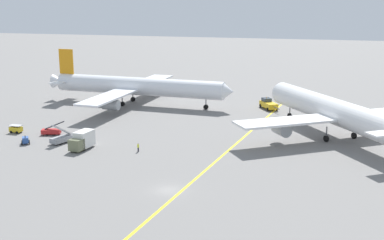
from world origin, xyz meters
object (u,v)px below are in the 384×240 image
(gse_baggage_cart_near_cluster, at_px, (16,129))
(airliner_at_gate_left, at_px, (137,87))
(pushback_tug, at_px, (268,104))
(gse_stair_truck_yellow, at_px, (61,138))
(gse_belt_loader_portside, at_px, (51,131))
(airliner_being_pushed, at_px, (334,112))
(ground_crew_wing_walker_right, at_px, (138,147))
(gse_gpu_cart_small, at_px, (25,140))
(gse_catering_truck_tall, at_px, (82,140))

(gse_baggage_cart_near_cluster, bearing_deg, airliner_at_gate_left, 67.57)
(pushback_tug, relative_size, gse_stair_truck_yellow, 1.80)
(airliner_at_gate_left, height_order, pushback_tug, airliner_at_gate_left)
(gse_belt_loader_portside, bearing_deg, gse_baggage_cart_near_cluster, -175.98)
(airliner_being_pushed, height_order, pushback_tug, airliner_being_pushed)
(airliner_at_gate_left, relative_size, gse_baggage_cart_near_cluster, 19.37)
(airliner_at_gate_left, height_order, ground_crew_wing_walker_right, airliner_at_gate_left)
(airliner_being_pushed, distance_m, gse_gpu_cart_small, 63.89)
(gse_gpu_cart_small, relative_size, ground_crew_wing_walker_right, 1.60)
(airliner_being_pushed, xyz_separation_m, pushback_tug, (-16.59, 24.35, -4.18))
(airliner_at_gate_left, bearing_deg, gse_baggage_cart_near_cluster, -112.43)
(pushback_tug, xyz_separation_m, gse_catering_truck_tall, (-30.43, -46.53, 0.48))
(gse_baggage_cart_near_cluster, xyz_separation_m, ground_crew_wing_walker_right, (30.88, -6.03, -0.01))
(gse_catering_truck_tall, relative_size, gse_belt_loader_portside, 1.20)
(gse_baggage_cart_near_cluster, bearing_deg, gse_gpu_cart_small, -45.47)
(gse_catering_truck_tall, bearing_deg, gse_belt_loader_portside, 145.30)
(gse_belt_loader_portside, bearing_deg, airliner_at_gate_left, 79.87)
(gse_stair_truck_yellow, bearing_deg, airliner_at_gate_left, 88.72)
(gse_baggage_cart_near_cluster, bearing_deg, airliner_being_pushed, 12.53)
(gse_belt_loader_portside, height_order, ground_crew_wing_walker_right, gse_belt_loader_portside)
(gse_gpu_cart_small, height_order, ground_crew_wing_walker_right, gse_gpu_cart_small)
(pushback_tug, xyz_separation_m, gse_stair_truck_yellow, (-36.58, -43.76, -0.25))
(airliner_at_gate_left, relative_size, gse_belt_loader_portside, 10.62)
(airliner_at_gate_left, bearing_deg, gse_belt_loader_portside, -100.13)
(gse_stair_truck_yellow, xyz_separation_m, ground_crew_wing_walker_right, (17.24, -1.47, -0.17))
(airliner_being_pushed, xyz_separation_m, gse_baggage_cart_near_cluster, (-66.81, -14.85, -4.60))
(gse_stair_truck_yellow, bearing_deg, ground_crew_wing_walker_right, -4.89)
(pushback_tug, bearing_deg, airliner_being_pushed, -55.74)
(airliner_being_pushed, xyz_separation_m, gse_stair_truck_yellow, (-53.16, -19.41, -4.44))
(gse_stair_truck_yellow, xyz_separation_m, gse_belt_loader_portside, (-5.30, 5.14, -0.20))
(gse_catering_truck_tall, height_order, gse_gpu_cart_small, gse_catering_truck_tall)
(gse_stair_truck_yellow, bearing_deg, gse_catering_truck_tall, -24.34)
(airliner_at_gate_left, distance_m, gse_stair_truck_yellow, 39.96)
(pushback_tug, xyz_separation_m, gse_gpu_cart_small, (-43.24, -46.30, -0.49))
(airliner_being_pushed, relative_size, gse_catering_truck_tall, 7.07)
(gse_catering_truck_tall, height_order, ground_crew_wing_walker_right, gse_catering_truck_tall)
(airliner_at_gate_left, bearing_deg, airliner_being_pushed, -21.27)
(airliner_at_gate_left, height_order, gse_stair_truck_yellow, airliner_at_gate_left)
(gse_catering_truck_tall, distance_m, gse_belt_loader_portside, 13.95)
(gse_gpu_cart_small, bearing_deg, gse_belt_loader_portside, 79.93)
(pushback_tug, distance_m, ground_crew_wing_walker_right, 49.19)
(pushback_tug, distance_m, gse_stair_truck_yellow, 57.03)
(airliner_at_gate_left, xyz_separation_m, ground_crew_wing_walker_right, (16.35, -41.23, -4.17))
(airliner_being_pushed, relative_size, ground_crew_wing_walker_right, 26.25)
(gse_baggage_cart_near_cluster, relative_size, gse_belt_loader_portside, 0.55)
(airliner_being_pushed, xyz_separation_m, gse_catering_truck_tall, (-47.02, -22.19, -3.71))
(gse_catering_truck_tall, relative_size, gse_baggage_cart_near_cluster, 2.20)
(gse_stair_truck_yellow, relative_size, ground_crew_wing_walker_right, 3.00)
(gse_catering_truck_tall, xyz_separation_m, gse_baggage_cart_near_cluster, (-19.79, 7.34, -0.90))
(pushback_tug, height_order, gse_gpu_cart_small, pushback_tug)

